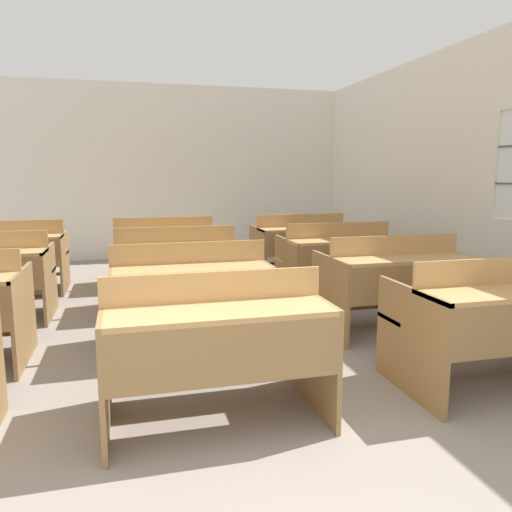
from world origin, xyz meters
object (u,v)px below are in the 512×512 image
(bench_second_right, at_px, (394,280))
(bench_back_center, at_px, (165,248))
(bench_back_left, at_px, (9,254))
(bench_second_center, at_px, (190,291))
(bench_front_center, at_px, (215,341))
(bench_back_right, at_px, (301,243))
(bench_front_right, at_px, (496,318))
(bench_third_right, at_px, (338,258))
(bench_third_center, at_px, (176,265))

(bench_second_right, relative_size, bench_back_center, 1.00)
(bench_back_left, bearing_deg, bench_second_center, -53.17)
(bench_front_center, distance_m, bench_back_right, 4.22)
(bench_back_right, bearing_deg, bench_front_center, -116.45)
(bench_front_right, height_order, bench_back_center, same)
(bench_front_right, relative_size, bench_second_right, 1.00)
(bench_front_right, distance_m, bench_back_center, 4.24)
(bench_front_center, relative_size, bench_back_center, 1.00)
(bench_second_center, bearing_deg, bench_third_right, 33.88)
(bench_front_right, bearing_deg, bench_second_right, 91.03)
(bench_back_right, bearing_deg, bench_third_right, -90.00)
(bench_second_right, distance_m, bench_third_right, 1.27)
(bench_third_right, bearing_deg, bench_third_center, -179.99)
(bench_front_center, distance_m, bench_front_right, 1.89)
(bench_third_center, bearing_deg, bench_front_center, -90.65)
(bench_second_center, distance_m, bench_back_left, 3.10)
(bench_front_right, height_order, bench_second_center, same)
(bench_front_center, xyz_separation_m, bench_back_right, (1.88, 3.78, 0.00))
(bench_front_center, relative_size, bench_second_right, 1.00)
(bench_front_right, relative_size, bench_third_right, 1.00)
(bench_front_center, xyz_separation_m, bench_front_right, (1.89, -0.01, 0.00))
(bench_front_right, distance_m, bench_second_center, 2.27)
(bench_front_center, bearing_deg, bench_back_left, 116.12)
(bench_third_right, bearing_deg, bench_back_center, 146.16)
(bench_second_right, xyz_separation_m, bench_back_center, (-1.86, 2.53, 0.00))
(bench_back_left, relative_size, bench_back_center, 1.00)
(bench_third_right, relative_size, bench_back_center, 1.00)
(bench_second_center, distance_m, bench_third_center, 1.25)
(bench_front_right, bearing_deg, bench_third_right, 90.25)
(bench_third_center, xyz_separation_m, bench_back_right, (1.85, 1.26, 0.00))
(bench_second_right, xyz_separation_m, bench_back_right, (0.01, 2.53, 0.00))
(bench_second_center, height_order, bench_second_right, same)
(bench_front_right, height_order, bench_back_right, same)
(bench_second_right, relative_size, bench_back_right, 1.00)
(bench_second_center, relative_size, bench_back_left, 1.00)
(bench_front_center, relative_size, bench_front_right, 1.00)
(bench_back_center, height_order, bench_back_right, same)
(bench_front_center, relative_size, bench_third_center, 1.00)
(bench_front_center, height_order, bench_back_left, same)
(bench_front_center, xyz_separation_m, bench_third_right, (1.88, 2.52, 0.00))
(bench_third_right, relative_size, bench_back_right, 1.00)
(bench_second_right, height_order, bench_back_right, same)
(bench_front_center, distance_m, bench_back_left, 4.18)
(bench_back_center, bearing_deg, bench_front_center, -90.08)
(bench_third_center, height_order, bench_back_center, same)
(bench_second_center, bearing_deg, bench_back_left, 126.83)
(bench_third_right, xyz_separation_m, bench_back_left, (-3.72, 1.23, 0.00))
(bench_second_center, height_order, bench_third_right, same)
(bench_second_center, relative_size, bench_back_center, 1.00)
(bench_front_right, distance_m, bench_back_right, 3.79)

